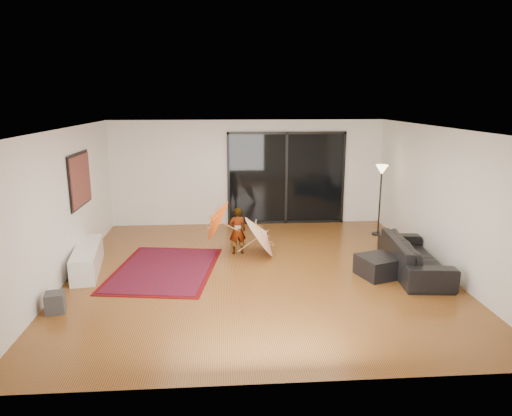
{
  "coord_description": "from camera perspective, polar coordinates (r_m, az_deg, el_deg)",
  "views": [
    {
      "loc": [
        -0.63,
        -8.13,
        3.22
      ],
      "look_at": [
        0.01,
        0.65,
        1.1
      ],
      "focal_mm": 32.0,
      "sensor_mm": 36.0,
      "label": 1
    }
  ],
  "objects": [
    {
      "name": "wall_right",
      "position": [
        9.31,
        22.28,
        0.92
      ],
      "size": [
        0.0,
        7.0,
        7.0
      ],
      "primitive_type": "plane",
      "rotation": [
        1.57,
        0.0,
        -1.57
      ],
      "color": "silver",
      "rests_on": "floor"
    },
    {
      "name": "ottoman",
      "position": [
        8.82,
        15.03,
        -7.05
      ],
      "size": [
        0.84,
        0.84,
        0.38
      ],
      "primitive_type": "cube",
      "rotation": [
        0.0,
        0.0,
        0.33
      ],
      "color": "black",
      "rests_on": "floor"
    },
    {
      "name": "persian_rug",
      "position": [
        9.05,
        -11.35,
        -7.52
      ],
      "size": [
        2.2,
        2.82,
        0.02
      ],
      "rotation": [
        0.0,
        0.0,
        -0.15
      ],
      "color": "#55070B",
      "rests_on": "floor"
    },
    {
      "name": "ceiling",
      "position": [
        8.18,
        0.28,
        9.89
      ],
      "size": [
        7.0,
        7.0,
        0.0
      ],
      "primitive_type": "plane",
      "rotation": [
        3.14,
        0.0,
        0.0
      ],
      "color": "white",
      "rests_on": "wall_back"
    },
    {
      "name": "media_console",
      "position": [
        9.34,
        -20.32,
        -5.97
      ],
      "size": [
        0.69,
        1.75,
        0.47
      ],
      "primitive_type": "cube",
      "rotation": [
        0.0,
        0.0,
        0.16
      ],
      "color": "white",
      "rests_on": "floor"
    },
    {
      "name": "wall_front",
      "position": [
        5.04,
        3.35,
        -8.27
      ],
      "size": [
        7.0,
        0.0,
        7.0
      ],
      "primitive_type": "plane",
      "rotation": [
        -1.57,
        0.0,
        0.0
      ],
      "color": "silver",
      "rests_on": "floor"
    },
    {
      "name": "floor",
      "position": [
        8.77,
        0.26,
        -8.01
      ],
      "size": [
        7.0,
        7.0,
        0.0
      ],
      "primitive_type": "plane",
      "color": "brown",
      "rests_on": "ground"
    },
    {
      "name": "painting",
      "position": [
        9.69,
        -21.13,
        3.3
      ],
      "size": [
        0.04,
        1.28,
        1.08
      ],
      "color": "black",
      "rests_on": "wall_left"
    },
    {
      "name": "speaker",
      "position": [
        7.81,
        -23.82,
        -10.76
      ],
      "size": [
        0.33,
        0.33,
        0.32
      ],
      "primitive_type": "cube",
      "rotation": [
        0.0,
        0.0,
        0.21
      ],
      "color": "#424244",
      "rests_on": "floor"
    },
    {
      "name": "floor_lamp",
      "position": [
        11.21,
        15.39,
        3.4
      ],
      "size": [
        0.29,
        0.29,
        1.7
      ],
      "color": "black",
      "rests_on": "floor"
    },
    {
      "name": "parasol_orange",
      "position": [
        9.52,
        -5.66,
        -1.67
      ],
      "size": [
        0.57,
        0.9,
        0.9
      ],
      "rotation": [
        0.0,
        -1.09,
        0.0
      ],
      "color": "#FF580D",
      "rests_on": "child"
    },
    {
      "name": "sliding_door",
      "position": [
        11.89,
        3.8,
        3.72
      ],
      "size": [
        3.06,
        0.07,
        2.4
      ],
      "color": "black",
      "rests_on": "wall_back"
    },
    {
      "name": "wall_back",
      "position": [
        11.8,
        -1.04,
        4.41
      ],
      "size": [
        7.0,
        0.0,
        7.0
      ],
      "primitive_type": "plane",
      "rotation": [
        1.57,
        0.0,
        0.0
      ],
      "color": "silver",
      "rests_on": "floor"
    },
    {
      "name": "parasol_white",
      "position": [
        9.53,
        1.3,
        -3.04
      ],
      "size": [
        0.73,
        1.0,
        1.0
      ],
      "rotation": [
        0.0,
        0.95,
        0.0
      ],
      "color": "silver",
      "rests_on": "floor"
    },
    {
      "name": "sofa",
      "position": [
        9.17,
        19.15,
        -5.68
      ],
      "size": [
        1.06,
        2.26,
        0.64
      ],
      "primitive_type": "imported",
      "rotation": [
        0.0,
        0.0,
        1.48
      ],
      "color": "black",
      "rests_on": "floor"
    },
    {
      "name": "wall_left",
      "position": [
        8.83,
        -23.02,
        0.21
      ],
      "size": [
        0.0,
        7.0,
        7.0
      ],
      "primitive_type": "plane",
      "rotation": [
        1.57,
        0.0,
        1.57
      ],
      "color": "silver",
      "rests_on": "floor"
    },
    {
      "name": "child",
      "position": [
        9.63,
        -2.34,
        -2.86
      ],
      "size": [
        0.4,
        0.3,
        1.01
      ],
      "primitive_type": "imported",
      "rotation": [
        0.0,
        0.0,
        3.31
      ],
      "color": "#999999",
      "rests_on": "floor"
    }
  ]
}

